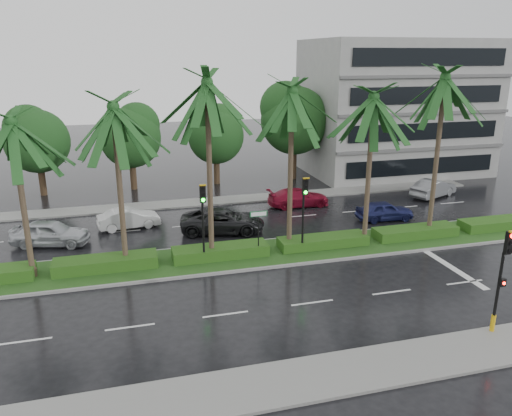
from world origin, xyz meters
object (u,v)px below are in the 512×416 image
object	(u,v)px
signal_median_left	(203,212)
car_grey	(433,188)
car_blue	(385,211)
street_sign	(258,222)
car_silver	(50,233)
signal_near	(502,277)
car_darkgrey	(223,221)
car_white	(129,218)
car_red	(298,197)

from	to	relation	value
signal_median_left	car_grey	xyz separation A→B (m)	(19.52, 8.54, -2.29)
signal_median_left	car_blue	distance (m)	13.94
street_sign	car_grey	xyz separation A→B (m)	(16.52, 8.36, -1.42)
car_silver	car_grey	xyz separation A→B (m)	(27.69, 3.12, -0.05)
signal_near	signal_median_left	world-z (taller)	signal_median_left
car_darkgrey	car_blue	distance (m)	11.01
signal_median_left	car_blue	bearing A→B (deg)	18.87
car_grey	car_silver	bearing A→B (deg)	72.35
street_sign	car_silver	bearing A→B (deg)	154.89
signal_median_left	car_white	xyz separation A→B (m)	(-3.66, 7.30, -2.36)
signal_near	car_red	world-z (taller)	signal_near
signal_median_left	car_blue	xyz separation A→B (m)	(13.00, 4.44, -2.34)
street_sign	car_white	world-z (taller)	street_sign
street_sign	car_darkgrey	xyz separation A→B (m)	(-1.00, 4.80, -1.40)
car_white	car_silver	bearing A→B (deg)	104.98
signal_near	car_blue	world-z (taller)	signal_near
car_white	car_blue	size ratio (longest dim) A/B	1.02
car_white	car_blue	world-z (taller)	car_blue
car_silver	car_red	xyz separation A→B (m)	(16.66, 3.59, -0.10)
car_silver	car_red	world-z (taller)	car_silver
signal_median_left	car_red	distance (m)	12.60
car_darkgrey	car_red	bearing A→B (deg)	-45.62
car_red	car_grey	world-z (taller)	car_grey
street_sign	car_blue	size ratio (longest dim) A/B	0.68
signal_median_left	signal_near	bearing A→B (deg)	-44.09
car_darkgrey	car_grey	distance (m)	17.88
street_sign	signal_median_left	bearing A→B (deg)	-176.53
signal_near	car_blue	size ratio (longest dim) A/B	1.14
car_darkgrey	car_grey	xyz separation A→B (m)	(17.52, 3.56, -0.02)
car_white	car_red	size ratio (longest dim) A/B	0.86
car_white	car_red	distance (m)	12.28
street_sign	car_grey	bearing A→B (deg)	26.82
car_silver	car_darkgrey	distance (m)	10.17
street_sign	car_white	distance (m)	9.86
signal_median_left	car_silver	distance (m)	10.05
car_silver	street_sign	bearing A→B (deg)	-100.35
car_white	car_darkgrey	xyz separation A→B (m)	(5.66, -2.32, 0.09)
car_blue	signal_median_left	bearing A→B (deg)	112.11
car_white	car_red	bearing A→B (deg)	-89.81
signal_near	street_sign	size ratio (longest dim) A/B	1.68
signal_near	car_darkgrey	xyz separation A→B (m)	(-8.00, 14.67, -1.78)
car_red	signal_median_left	bearing A→B (deg)	137.27
signal_median_left	street_sign	bearing A→B (deg)	3.47
car_white	signal_near	bearing A→B (deg)	-148.96
signal_median_left	street_sign	xyz separation A→B (m)	(3.00, 0.18, -0.87)
signal_median_left	car_red	bearing A→B (deg)	46.64
signal_near	car_darkgrey	bearing A→B (deg)	118.61
car_red	car_grey	distance (m)	11.03
car_blue	street_sign	bearing A→B (deg)	116.32
car_darkgrey	car_red	xyz separation A→B (m)	(6.50, 4.02, -0.07)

